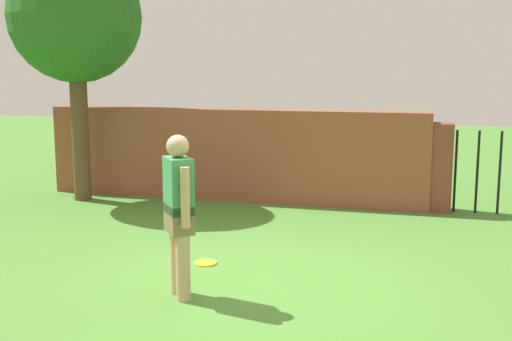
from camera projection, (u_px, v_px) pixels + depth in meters
The scene contains 6 objects.
ground_plane at pixel (250, 282), 6.67m from camera, with size 40.00×40.00×0.00m, color #4C8433.
brick_wall at pixel (232, 154), 10.83m from camera, with size 6.65×0.50×1.56m, color brown.
tree at pixel (75, 18), 10.40m from camera, with size 2.20×2.20×4.20m.
person at pixel (179, 209), 6.11m from camera, with size 0.40×0.44×1.62m.
fence_gate at pixel (511, 170), 9.66m from camera, with size 2.61×0.44×1.40m.
frisbee_yellow at pixel (205, 263), 7.30m from camera, with size 0.27×0.27×0.02m, color yellow.
Camera 1 is at (1.77, -6.15, 2.24)m, focal length 44.04 mm.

